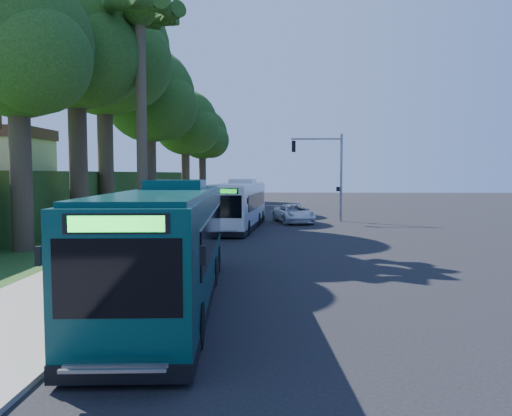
{
  "coord_description": "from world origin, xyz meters",
  "views": [
    {
      "loc": [
        -0.73,
        -30.04,
        3.87
      ],
      "look_at": [
        -1.72,
        1.0,
        1.69
      ],
      "focal_mm": 35.0,
      "sensor_mm": 36.0,
      "label": 1
    }
  ],
  "objects_px": {
    "teal_bus": "(169,243)",
    "pickup": "(294,214)",
    "bus_shelter": "(153,211)",
    "white_bus": "(239,204)"
  },
  "relations": [
    {
      "from": "teal_bus",
      "to": "bus_shelter",
      "type": "bearing_deg",
      "value": 101.91
    },
    {
      "from": "white_bus",
      "to": "teal_bus",
      "type": "distance_m",
      "value": 20.05
    },
    {
      "from": "teal_bus",
      "to": "pickup",
      "type": "height_order",
      "value": "teal_bus"
    },
    {
      "from": "bus_shelter",
      "to": "teal_bus",
      "type": "height_order",
      "value": "teal_bus"
    },
    {
      "from": "white_bus",
      "to": "teal_bus",
      "type": "relative_size",
      "value": 0.95
    },
    {
      "from": "pickup",
      "to": "bus_shelter",
      "type": "bearing_deg",
      "value": -138.12
    },
    {
      "from": "bus_shelter",
      "to": "white_bus",
      "type": "height_order",
      "value": "white_bus"
    },
    {
      "from": "white_bus",
      "to": "pickup",
      "type": "bearing_deg",
      "value": 50.9
    },
    {
      "from": "bus_shelter",
      "to": "teal_bus",
      "type": "distance_m",
      "value": 12.95
    },
    {
      "from": "bus_shelter",
      "to": "teal_bus",
      "type": "xyz_separation_m",
      "value": [
        3.45,
        -12.48,
        -0.03
      ]
    }
  ]
}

